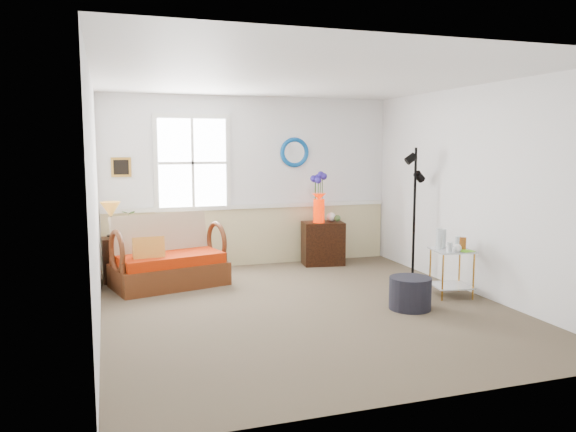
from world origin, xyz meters
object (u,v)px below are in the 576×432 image
object	(u,v)px
floor_lamp	(414,213)
lamp_stand	(116,260)
side_table	(451,273)
cabinet	(323,243)
loveseat	(169,251)
ottoman	(410,293)

from	to	relation	value
floor_lamp	lamp_stand	bearing A→B (deg)	172.06
side_table	cabinet	bearing A→B (deg)	110.25
floor_lamp	loveseat	bearing A→B (deg)	177.07
cabinet	side_table	size ratio (longest dim) A/B	1.14
lamp_stand	ottoman	bearing A→B (deg)	-37.32
side_table	floor_lamp	size ratio (longest dim) A/B	0.32
floor_lamp	cabinet	bearing A→B (deg)	133.75
lamp_stand	ottoman	world-z (taller)	lamp_stand
loveseat	side_table	size ratio (longest dim) A/B	2.45
loveseat	lamp_stand	bearing A→B (deg)	129.86
lamp_stand	floor_lamp	world-z (taller)	floor_lamp
side_table	floor_lamp	distance (m)	1.21
loveseat	ottoman	size ratio (longest dim) A/B	3.00
lamp_stand	cabinet	bearing A→B (deg)	2.63
cabinet	side_table	xyz separation A→B (m)	(0.82, -2.23, -0.04)
side_table	floor_lamp	xyz separation A→B (m)	(0.08, 1.04, 0.62)
loveseat	side_table	xyz separation A→B (m)	(3.27, -1.61, -0.18)
loveseat	floor_lamp	bearing A→B (deg)	-24.11
cabinet	floor_lamp	bearing A→B (deg)	-44.85
ottoman	side_table	bearing A→B (deg)	23.27
floor_lamp	side_table	bearing A→B (deg)	-87.49
loveseat	floor_lamp	size ratio (longest dim) A/B	0.78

